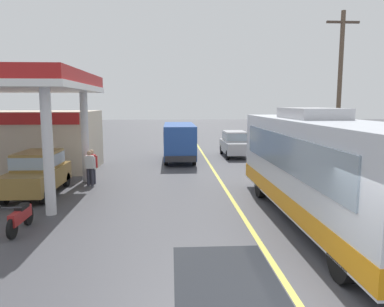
% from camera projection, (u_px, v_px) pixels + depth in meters
% --- Properties ---
extents(ground, '(120.00, 120.00, 0.00)m').
position_uv_depth(ground, '(205.00, 156.00, 26.56)').
color(ground, '#424247').
extents(lane_divider_stripe, '(0.16, 50.00, 0.01)m').
position_uv_depth(lane_divider_stripe, '(212.00, 168.00, 21.62)').
color(lane_divider_stripe, '#D8CC4C').
rests_on(lane_divider_stripe, ground).
extents(wet_puddle_patch, '(2.29, 3.07, 0.01)m').
position_uv_depth(wet_puddle_patch, '(224.00, 272.00, 8.32)').
color(wet_puddle_patch, '#26282D').
rests_on(wet_puddle_patch, ground).
extents(coach_bus_main, '(2.60, 11.04, 3.69)m').
position_uv_depth(coach_bus_main, '(321.00, 171.00, 11.58)').
color(coach_bus_main, silver).
rests_on(coach_bus_main, ground).
extents(gas_station_roadside, '(9.10, 11.95, 5.10)m').
position_uv_depth(gas_station_roadside, '(19.00, 127.00, 18.93)').
color(gas_station_roadside, '#B21E1E').
rests_on(gas_station_roadside, ground).
extents(car_at_pump, '(1.70, 4.20, 1.82)m').
position_uv_depth(car_at_pump, '(38.00, 171.00, 15.37)').
color(car_at_pump, olive).
rests_on(car_at_pump, ground).
extents(minibus_opposing_lane, '(2.04, 6.13, 2.44)m').
position_uv_depth(minibus_opposing_lane, '(179.00, 139.00, 24.58)').
color(minibus_opposing_lane, '#264C9E').
rests_on(minibus_opposing_lane, ground).
extents(motorcycle_parked_forecourt, '(0.55, 1.80, 0.92)m').
position_uv_depth(motorcycle_parked_forecourt, '(21.00, 217.00, 10.96)').
color(motorcycle_parked_forecourt, black).
rests_on(motorcycle_parked_forecourt, ground).
extents(pedestrian_near_pump, '(0.55, 0.22, 1.66)m').
position_uv_depth(pedestrian_near_pump, '(92.00, 165.00, 17.39)').
color(pedestrian_near_pump, '#33333F').
rests_on(pedestrian_near_pump, ground).
extents(pedestrian_by_shop, '(0.55, 0.22, 1.66)m').
position_uv_depth(pedestrian_by_shop, '(90.00, 166.00, 17.00)').
color(pedestrian_by_shop, '#33333F').
rests_on(pedestrian_by_shop, ground).
extents(car_trailing_behind_bus, '(1.70, 4.20, 1.82)m').
position_uv_depth(car_trailing_behind_bus, '(235.00, 142.00, 26.50)').
color(car_trailing_behind_bus, '#B2B2B7').
rests_on(car_trailing_behind_bus, ground).
extents(utility_pole_roadside, '(1.80, 0.24, 8.76)m').
position_uv_depth(utility_pole_roadside, '(339.00, 90.00, 19.99)').
color(utility_pole_roadside, brown).
rests_on(utility_pole_roadside, ground).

